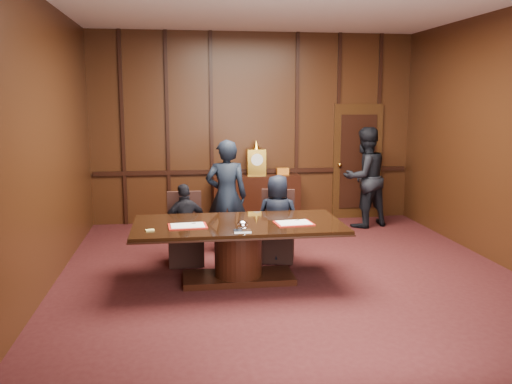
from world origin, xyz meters
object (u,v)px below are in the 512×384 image
(conference_table, at_px, (238,242))
(signatory_left, at_px, (185,225))
(sideboard, at_px, (256,197))
(witness_left, at_px, (226,196))
(witness_right, at_px, (365,177))
(signatory_right, at_px, (278,218))

(conference_table, xyz_separation_m, signatory_left, (-0.65, 0.80, 0.06))
(sideboard, bearing_deg, signatory_left, -118.84)
(conference_table, height_order, witness_left, witness_left)
(signatory_left, height_order, witness_right, witness_right)
(conference_table, height_order, witness_right, witness_right)
(sideboard, relative_size, conference_table, 0.61)
(sideboard, distance_m, signatory_right, 2.44)
(conference_table, xyz_separation_m, witness_right, (2.58, 2.68, 0.39))
(witness_left, height_order, witness_right, witness_right)
(conference_table, height_order, signatory_right, signatory_right)
(sideboard, bearing_deg, witness_left, -111.06)
(signatory_left, relative_size, witness_right, 0.63)
(conference_table, bearing_deg, witness_left, 91.07)
(witness_left, bearing_deg, signatory_left, 45.79)
(sideboard, xyz_separation_m, witness_right, (1.89, -0.55, 0.41))
(sideboard, distance_m, witness_left, 2.03)
(sideboard, xyz_separation_m, conference_table, (-0.69, -3.24, 0.02))
(sideboard, height_order, signatory_right, sideboard)
(signatory_right, height_order, witness_right, witness_right)
(sideboard, bearing_deg, signatory_right, -90.98)
(conference_table, xyz_separation_m, witness_left, (-0.03, 1.37, 0.34))
(conference_table, distance_m, witness_right, 3.74)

